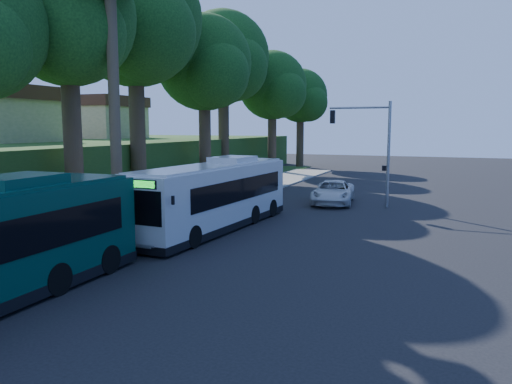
% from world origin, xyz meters
% --- Properties ---
extents(ground, '(140.00, 140.00, 0.00)m').
position_xyz_m(ground, '(0.00, 0.00, 0.00)').
color(ground, black).
rests_on(ground, ground).
extents(sidewalk, '(4.50, 70.00, 0.12)m').
position_xyz_m(sidewalk, '(-7.30, 0.00, 0.06)').
color(sidewalk, gray).
rests_on(sidewalk, ground).
extents(red_curb, '(0.25, 30.00, 0.13)m').
position_xyz_m(red_curb, '(-5.00, -4.00, 0.07)').
color(red_curb, maroon).
rests_on(red_curb, ground).
extents(grass_verge, '(8.00, 70.00, 0.06)m').
position_xyz_m(grass_verge, '(-13.00, 5.00, 0.03)').
color(grass_verge, '#234719').
rests_on(grass_verge, ground).
extents(bus_shelter, '(3.20, 1.51, 2.55)m').
position_xyz_m(bus_shelter, '(-7.26, -2.86, 1.81)').
color(bus_shelter, black).
rests_on(bus_shelter, ground).
extents(stop_sign_pole, '(0.35, 0.06, 3.17)m').
position_xyz_m(stop_sign_pole, '(-5.40, -5.00, 2.08)').
color(stop_sign_pole, gray).
rests_on(stop_sign_pole, ground).
extents(traffic_signal_pole, '(4.10, 0.30, 7.00)m').
position_xyz_m(traffic_signal_pole, '(3.78, 10.00, 4.42)').
color(traffic_signal_pole, gray).
rests_on(traffic_signal_pole, ground).
extents(hillside_backdrop, '(24.00, 60.00, 8.80)m').
position_xyz_m(hillside_backdrop, '(-26.30, 15.10, 2.44)').
color(hillside_backdrop, '#234719').
rests_on(hillside_backdrop, ground).
extents(tree_0, '(8.40, 8.00, 15.70)m').
position_xyz_m(tree_0, '(-12.40, -0.02, 11.20)').
color(tree_0, '#382B1E').
rests_on(tree_0, ground).
extents(tree_1, '(10.50, 10.00, 18.26)m').
position_xyz_m(tree_1, '(-13.37, 7.98, 12.73)').
color(tree_1, '#382B1E').
rests_on(tree_1, ground).
extents(tree_2, '(8.82, 8.40, 15.12)m').
position_xyz_m(tree_2, '(-11.89, 15.98, 10.48)').
color(tree_2, '#382B1E').
rests_on(tree_2, ground).
extents(tree_3, '(10.08, 9.60, 17.28)m').
position_xyz_m(tree_3, '(-13.88, 23.98, 11.98)').
color(tree_3, '#382B1E').
rests_on(tree_3, ground).
extents(tree_4, '(8.40, 8.00, 14.14)m').
position_xyz_m(tree_4, '(-11.40, 31.98, 9.73)').
color(tree_4, '#382B1E').
rests_on(tree_4, ground).
extents(tree_5, '(7.35, 7.00, 12.86)m').
position_xyz_m(tree_5, '(-10.41, 39.99, 8.96)').
color(tree_5, '#382B1E').
rests_on(tree_5, ground).
extents(white_bus, '(3.36, 12.56, 3.71)m').
position_xyz_m(white_bus, '(-2.59, -0.68, 1.81)').
color(white_bus, silver).
rests_on(white_bus, ground).
extents(pickup, '(3.40, 6.05, 1.60)m').
position_xyz_m(pickup, '(1.10, 10.20, 0.80)').
color(pickup, silver).
rests_on(pickup, ground).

